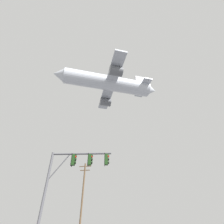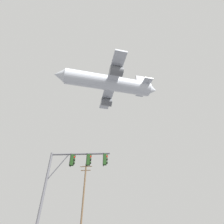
{
  "view_description": "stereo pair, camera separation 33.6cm",
  "coord_description": "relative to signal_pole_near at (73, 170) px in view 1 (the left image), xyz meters",
  "views": [
    {
      "loc": [
        0.47,
        -6.96,
        1.2
      ],
      "look_at": [
        -2.18,
        14.11,
        15.93
      ],
      "focal_mm": 26.7,
      "sensor_mm": 36.0,
      "label": 1
    },
    {
      "loc": [
        0.8,
        -6.92,
        1.2
      ],
      "look_at": [
        -2.18,
        14.11,
        15.93
      ],
      "focal_mm": 26.7,
      "sensor_mm": 36.0,
      "label": 2
    }
  ],
  "objects": [
    {
      "name": "airplane",
      "position": [
        -0.45,
        19.56,
        29.0
      ],
      "size": [
        28.28,
        21.84,
        7.91
      ],
      "color": "#B7BCC6"
    },
    {
      "name": "signal_pole_near",
      "position": [
        0.0,
        0.0,
        0.0
      ],
      "size": [
        5.15,
        0.72,
        6.55
      ],
      "color": "#4C4C51",
      "rests_on": "ground"
    },
    {
      "name": "utility_pole",
      "position": [
        -3.82,
        16.51,
        0.72
      ],
      "size": [
        2.2,
        0.28,
        10.87
      ],
      "color": "brown",
      "rests_on": "ground"
    }
  ]
}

